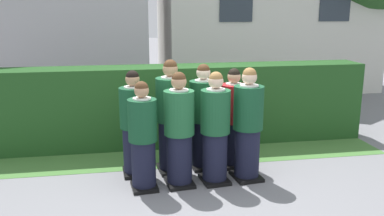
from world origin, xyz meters
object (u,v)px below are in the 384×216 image
Objects in this scene: student_front_row_0 at (143,139)px; student_front_row_1 at (179,132)px; student_front_row_2 at (215,131)px; student_in_red_blazer at (233,120)px; student_rear_row_1 at (171,119)px; student_front_row_3 at (248,127)px; student_rear_row_0 at (134,126)px; student_rear_row_2 at (203,119)px.

student_front_row_0 is 0.51m from student_front_row_1.
student_in_red_blazer is (0.42, 0.58, -0.02)m from student_front_row_2.
student_rear_row_1 is (0.46, 0.59, 0.10)m from student_front_row_0.
student_front_row_1 is 1.11m from student_in_red_blazer.
student_front_row_3 is 1.68m from student_rear_row_0.
student_in_red_blazer is at bearing 3.19° from student_rear_row_0.
student_rear_row_1 is 1.05× the size of student_rear_row_2.
student_rear_row_1 reaches higher than student_rear_row_0.
student_front_row_0 is 0.97× the size of student_in_red_blazer.
student_in_red_blazer is at bearing 53.99° from student_front_row_2.
student_front_row_3 is at bearing 4.44° from student_front_row_2.
student_rear_row_2 is (0.51, 0.06, -0.04)m from student_rear_row_1.
student_front_row_1 reaches higher than student_front_row_0.
student_front_row_1 is at bearing -147.84° from student_in_red_blazer.
student_front_row_1 is at bearing 5.25° from student_front_row_0.
student_front_row_3 is (0.49, 0.04, 0.02)m from student_front_row_2.
student_rear_row_2 reaches higher than student_front_row_1.
student_rear_row_2 is at bearing 6.73° from student_rear_row_1.
student_front_row_3 reaches higher than student_front_row_2.
student_front_row_1 is at bearing -39.79° from student_rear_row_0.
student_front_row_0 is 1.17m from student_rear_row_2.
student_front_row_3 reaches higher than student_front_row_0.
student_rear_row_0 is at bearing -174.84° from student_rear_row_2.
student_rear_row_1 is at bearing 3.71° from student_rear_row_0.
student_rear_row_1 is at bearing 51.99° from student_front_row_0.
student_rear_row_2 reaches higher than student_rear_row_0.
student_front_row_2 is (1.03, 0.06, 0.05)m from student_front_row_0.
student_front_row_1 is 0.76m from student_rear_row_2.
student_front_row_0 is 0.96× the size of student_rear_row_0.
student_rear_row_2 is 1.05× the size of student_in_red_blazer.
student_front_row_0 is at bearing -176.79° from student_front_row_2.
student_front_row_1 reaches higher than student_in_red_blazer.
student_front_row_2 reaches higher than student_rear_row_0.
student_front_row_2 is 0.93× the size of student_rear_row_1.
student_front_row_2 is at bearing -23.72° from student_rear_row_0.
student_front_row_0 is 0.92× the size of student_rear_row_2.
student_rear_row_0 is at bearing -176.29° from student_rear_row_1.
student_front_row_0 is at bearing -176.39° from student_front_row_3.
student_rear_row_1 reaches higher than student_in_red_blazer.
student_in_red_blazer is (-0.07, 0.54, -0.04)m from student_front_row_3.
student_front_row_1 is at bearing -178.81° from student_front_row_2.
student_rear_row_2 is at bearing 5.16° from student_rear_row_0.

